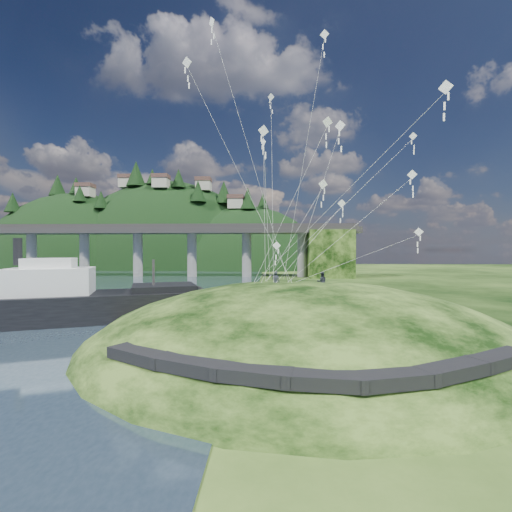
{
  "coord_description": "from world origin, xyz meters",
  "views": [
    {
      "loc": [
        5.18,
        -25.76,
        7.55
      ],
      "look_at": [
        4.0,
        6.0,
        7.0
      ],
      "focal_mm": 24.0,
      "sensor_mm": 36.0,
      "label": 1
    }
  ],
  "objects": [
    {
      "name": "footpath",
      "position": [
        7.46,
        -9.74,
        2.08
      ],
      "size": [
        22.29,
        5.84,
        0.83
      ],
      "color": "black",
      "rests_on": "ground"
    },
    {
      "name": "ground",
      "position": [
        0.0,
        0.0,
        0.0
      ],
      "size": [
        320.0,
        320.0,
        0.0
      ],
      "primitive_type": "plane",
      "color": "black",
      "rests_on": "ground"
    },
    {
      "name": "grass_hill",
      "position": [
        8.0,
        2.0,
        -1.5
      ],
      "size": [
        36.0,
        32.0,
        13.0
      ],
      "color": "black",
      "rests_on": "ground"
    },
    {
      "name": "bridge",
      "position": [
        -26.46,
        70.07,
        9.7
      ],
      "size": [
        160.0,
        11.0,
        15.0
      ],
      "color": "#2D2B2B",
      "rests_on": "ground"
    },
    {
      "name": "wooden_dock",
      "position": [
        -3.9,
        5.53,
        0.39
      ],
      "size": [
        12.13,
        6.25,
        0.88
      ],
      "color": "#3B2618",
      "rests_on": "ground"
    },
    {
      "name": "kite_flyers",
      "position": [
        8.0,
        2.04,
        5.82
      ],
      "size": [
        4.52,
        0.72,
        1.83
      ],
      "color": "#262A33",
      "rests_on": "ground"
    },
    {
      "name": "kite_swarm",
      "position": [
        9.43,
        2.92,
        16.69
      ],
      "size": [
        19.53,
        14.95,
        19.71
      ],
      "color": "white",
      "rests_on": "ground"
    },
    {
      "name": "work_barge",
      "position": [
        -14.63,
        9.71,
        2.2
      ],
      "size": [
        25.86,
        15.03,
        8.76
      ],
      "color": "black",
      "rests_on": "ground"
    },
    {
      "name": "far_ridge",
      "position": [
        -43.58,
        122.17,
        -7.44
      ],
      "size": [
        153.0,
        70.0,
        94.5
      ],
      "color": "black",
      "rests_on": "ground"
    }
  ]
}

